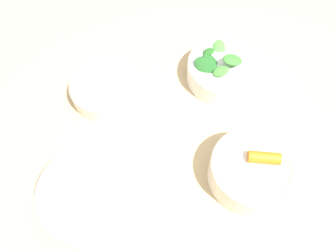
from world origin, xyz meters
The scene contains 6 objects.
ground_plane centered at (0.00, 0.00, 0.00)m, with size 10.00×10.00×0.00m, color #2D2D33.
dining_table centered at (0.00, 0.00, 0.68)m, with size 1.24×1.09×0.78m.
bowl_carrots centered at (-0.09, 0.11, 0.81)m, with size 0.15×0.15×0.08m.
bowl_greens centered at (-0.08, -0.14, 0.81)m, with size 0.16×0.16×0.08m.
bowl_beans_hotdog centered at (0.21, 0.12, 0.81)m, with size 0.19×0.19×0.07m.
bowl_cookies centered at (0.18, -0.12, 0.80)m, with size 0.15×0.15×0.04m.
Camera 1 is at (0.09, 0.31, 1.39)m, focal length 35.00 mm.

